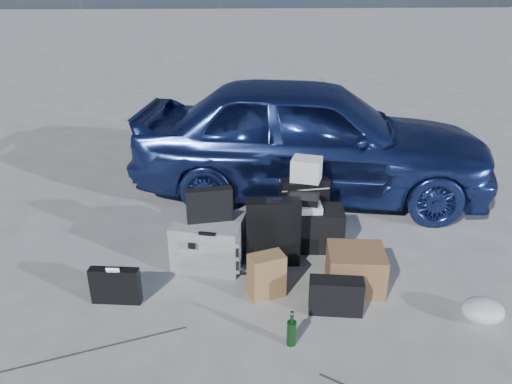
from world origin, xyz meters
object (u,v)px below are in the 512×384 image
pelican_case (209,242)px  suitcase_left (273,232)px  suitcase_right (304,206)px  duffel_bag (301,228)px  cardboard_box (355,269)px  car (311,137)px  green_bottle (292,329)px  briefcase (115,286)px

pelican_case → suitcase_left: bearing=10.5°
suitcase_right → duffel_bag: size_ratio=0.72×
suitcase_right → cardboard_box: 1.02m
car → green_bottle: (-0.51, -2.59, -0.54)m
pelican_case → briefcase: pelican_case is taller
pelican_case → cardboard_box: bearing=-6.8°
duffel_bag → green_bottle: duffel_bag is taller
briefcase → suitcase_right: (1.63, 1.08, 0.13)m
briefcase → duffel_bag: bearing=33.3°
pelican_case → green_bottle: size_ratio=2.19×
car → suitcase_left: (-0.55, -1.51, -0.37)m
car → briefcase: bearing=148.0°
briefcase → cardboard_box: 1.92m
car → pelican_case: bearing=153.2°
cardboard_box → briefcase: bearing=-176.9°
car → suitcase_right: 1.05m
green_bottle → pelican_case: bearing=118.7°
briefcase → suitcase_left: (1.28, 0.52, 0.15)m
pelican_case → duffel_bag: bearing=29.0°
car → green_bottle: size_ratio=14.91×
car → briefcase: (-1.83, -2.03, -0.52)m
cardboard_box → green_bottle: (-0.60, -0.67, -0.04)m
car → suitcase_left: 1.65m
car → green_bottle: 2.70m
briefcase → suitcase_right: suitcase_right is taller
pelican_case → suitcase_right: size_ratio=1.04×
suitcase_left → cardboard_box: bearing=-31.8°
duffel_bag → green_bottle: bearing=-95.9°
cardboard_box → pelican_case: bearing=160.0°
suitcase_right → cardboard_box: size_ratio=1.23×
briefcase → duffel_bag: (1.56, 0.78, 0.04)m
suitcase_left → green_bottle: suitcase_left is taller
pelican_case → briefcase: (-0.71, -0.54, -0.06)m
suitcase_right → green_bottle: suitcase_right is taller
briefcase → cardboard_box: cardboard_box is taller
green_bottle → car: bearing=78.9°
cardboard_box → car: bearing=92.7°
pelican_case → green_bottle: pelican_case is taller
briefcase → duffel_bag: size_ratio=0.50×
suitcase_left → green_bottle: bearing=-86.9°
car → suitcase_left: bearing=170.0°
suitcase_right → green_bottle: bearing=-107.9°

